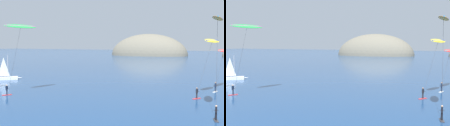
{
  "view_description": "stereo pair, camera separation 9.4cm",
  "coord_description": "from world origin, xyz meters",
  "views": [
    {
      "loc": [
        21.36,
        -16.45,
        8.37
      ],
      "look_at": [
        3.1,
        20.81,
        5.42
      ],
      "focal_mm": 45.0,
      "sensor_mm": 36.0,
      "label": 1
    },
    {
      "loc": [
        21.44,
        -16.41,
        8.37
      ],
      "look_at": [
        3.1,
        20.81,
        5.42
      ],
      "focal_mm": 45.0,
      "sensor_mm": 36.0,
      "label": 2
    }
  ],
  "objects": [
    {
      "name": "headland_island",
      "position": [
        7.24,
        168.76,
        0.0
      ],
      "size": [
        142.29,
        39.74,
        29.0
      ],
      "color": "#6B6656",
      "rests_on": "ground"
    },
    {
      "name": "sailboat_near",
      "position": [
        -28.06,
        30.34,
        0.64
      ],
      "size": [
        4.84,
        4.93,
        5.7
      ],
      "color": "white",
      "rests_on": "ground"
    },
    {
      "name": "kitesurfer_green",
      "position": [
        -12.91,
        18.74,
        10.38
      ],
      "size": [
        2.71,
        6.5,
        11.57
      ],
      "color": "red",
      "rests_on": "ground"
    },
    {
      "name": "kitesurfer_orange",
      "position": [
        17.86,
        19.27,
        10.35
      ],
      "size": [
        1.87,
        7.8,
        11.62
      ],
      "color": "#2D2D33",
      "rests_on": "ground"
    },
    {
      "name": "kitesurfer_yellow",
      "position": [
        15.8,
        30.84,
        7.99
      ],
      "size": [
        3.37,
        7.85,
        9.13
      ],
      "color": "red",
      "rests_on": "ground"
    },
    {
      "name": "kitesurfer_red",
      "position": [
        17.07,
        38.17,
        6.5
      ],
      "size": [
        2.3,
        8.28,
        7.32
      ],
      "color": "silver",
      "rests_on": "ground"
    }
  ]
}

